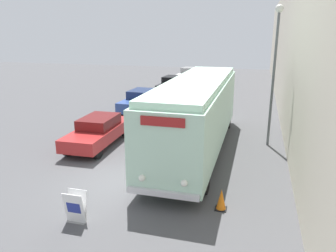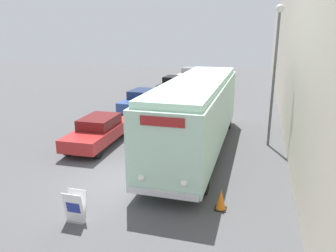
{
  "view_description": "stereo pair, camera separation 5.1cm",
  "coord_description": "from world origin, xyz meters",
  "px_view_note": "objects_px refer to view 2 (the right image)",
  "views": [
    {
      "loc": [
        4.68,
        -10.33,
        5.37
      ],
      "look_at": [
        1.48,
        1.17,
        1.91
      ],
      "focal_mm": 35.0,
      "sensor_mm": 36.0,
      "label": 1
    },
    {
      "loc": [
        4.73,
        -10.32,
        5.37
      ],
      "look_at": [
        1.48,
        1.17,
        1.91
      ],
      "focal_mm": 35.0,
      "sensor_mm": 36.0,
      "label": 2
    }
  ],
  "objects_px": {
    "vintage_bus": "(197,112)",
    "sign_board": "(75,207)",
    "traffic_cone": "(221,200)",
    "parked_car_far": "(173,85)",
    "parked_car_mid": "(142,101)",
    "streetlamp": "(276,58)",
    "parked_car_near": "(99,131)",
    "parked_car_distant": "(191,74)"
  },
  "relations": [
    {
      "from": "vintage_bus",
      "to": "sign_board",
      "type": "distance_m",
      "value": 7.32
    },
    {
      "from": "vintage_bus",
      "to": "parked_car_far",
      "type": "bearing_deg",
      "value": 108.97
    },
    {
      "from": "traffic_cone",
      "to": "parked_car_mid",
      "type": "bearing_deg",
      "value": 120.45
    },
    {
      "from": "sign_board",
      "to": "parked_car_distant",
      "type": "relative_size",
      "value": 0.22
    },
    {
      "from": "parked_car_far",
      "to": "streetlamp",
      "type": "bearing_deg",
      "value": -54.88
    },
    {
      "from": "parked_car_distant",
      "to": "sign_board",
      "type": "bearing_deg",
      "value": -79.77
    },
    {
      "from": "parked_car_near",
      "to": "parked_car_distant",
      "type": "bearing_deg",
      "value": 89.03
    },
    {
      "from": "parked_car_near",
      "to": "parked_car_far",
      "type": "relative_size",
      "value": 1.08
    },
    {
      "from": "vintage_bus",
      "to": "sign_board",
      "type": "relative_size",
      "value": 11.41
    },
    {
      "from": "sign_board",
      "to": "traffic_cone",
      "type": "bearing_deg",
      "value": 24.88
    },
    {
      "from": "parked_car_far",
      "to": "traffic_cone",
      "type": "bearing_deg",
      "value": -68.8
    },
    {
      "from": "sign_board",
      "to": "parked_car_distant",
      "type": "xyz_separation_m",
      "value": [
        -2.66,
        28.71,
        0.28
      ]
    },
    {
      "from": "parked_car_far",
      "to": "parked_car_distant",
      "type": "relative_size",
      "value": 1.01
    },
    {
      "from": "parked_car_distant",
      "to": "traffic_cone",
      "type": "height_order",
      "value": "parked_car_distant"
    },
    {
      "from": "sign_board",
      "to": "parked_car_mid",
      "type": "height_order",
      "value": "parked_car_mid"
    },
    {
      "from": "parked_car_distant",
      "to": "vintage_bus",
      "type": "bearing_deg",
      "value": -72.43
    },
    {
      "from": "parked_car_far",
      "to": "parked_car_distant",
      "type": "bearing_deg",
      "value": 92.1
    },
    {
      "from": "streetlamp",
      "to": "parked_car_distant",
      "type": "xyz_separation_m",
      "value": [
        -8.15,
        20.16,
        -3.47
      ]
    },
    {
      "from": "parked_car_near",
      "to": "traffic_cone",
      "type": "bearing_deg",
      "value": -36.21
    },
    {
      "from": "parked_car_near",
      "to": "streetlamp",
      "type": "bearing_deg",
      "value": 13.98
    },
    {
      "from": "vintage_bus",
      "to": "streetlamp",
      "type": "distance_m",
      "value": 4.36
    },
    {
      "from": "streetlamp",
      "to": "parked_car_far",
      "type": "distance_m",
      "value": 15.37
    },
    {
      "from": "parked_car_near",
      "to": "parked_car_distant",
      "type": "relative_size",
      "value": 1.09
    },
    {
      "from": "sign_board",
      "to": "streetlamp",
      "type": "bearing_deg",
      "value": 57.3
    },
    {
      "from": "streetlamp",
      "to": "parked_car_near",
      "type": "xyz_separation_m",
      "value": [
        -7.97,
        -2.2,
        -3.49
      ]
    },
    {
      "from": "vintage_bus",
      "to": "parked_car_mid",
      "type": "bearing_deg",
      "value": 127.45
    },
    {
      "from": "vintage_bus",
      "to": "streetlamp",
      "type": "relative_size",
      "value": 1.7
    },
    {
      "from": "sign_board",
      "to": "parked_car_distant",
      "type": "height_order",
      "value": "parked_car_distant"
    },
    {
      "from": "streetlamp",
      "to": "parked_car_distant",
      "type": "distance_m",
      "value": 22.02
    },
    {
      "from": "parked_car_near",
      "to": "traffic_cone",
      "type": "relative_size",
      "value": 6.98
    },
    {
      "from": "sign_board",
      "to": "parked_car_far",
      "type": "height_order",
      "value": "parked_car_far"
    },
    {
      "from": "parked_car_distant",
      "to": "parked_car_near",
      "type": "bearing_deg",
      "value": -84.61
    },
    {
      "from": "sign_board",
      "to": "streetlamp",
      "type": "relative_size",
      "value": 0.15
    },
    {
      "from": "vintage_bus",
      "to": "parked_car_mid",
      "type": "height_order",
      "value": "vintage_bus"
    },
    {
      "from": "sign_board",
      "to": "traffic_cone",
      "type": "height_order",
      "value": "sign_board"
    },
    {
      "from": "streetlamp",
      "to": "parked_car_near",
      "type": "relative_size",
      "value": 1.37
    },
    {
      "from": "streetlamp",
      "to": "parked_car_mid",
      "type": "relative_size",
      "value": 1.42
    },
    {
      "from": "parked_car_mid",
      "to": "parked_car_far",
      "type": "distance_m",
      "value": 7.66
    },
    {
      "from": "vintage_bus",
      "to": "parked_car_distant",
      "type": "distance_m",
      "value": 22.45
    },
    {
      "from": "sign_board",
      "to": "parked_car_distant",
      "type": "bearing_deg",
      "value": 95.29
    },
    {
      "from": "streetlamp",
      "to": "sign_board",
      "type": "bearing_deg",
      "value": -122.7
    },
    {
      "from": "parked_car_mid",
      "to": "parked_car_far",
      "type": "xyz_separation_m",
      "value": [
        0.16,
        7.66,
        -0.02
      ]
    }
  ]
}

